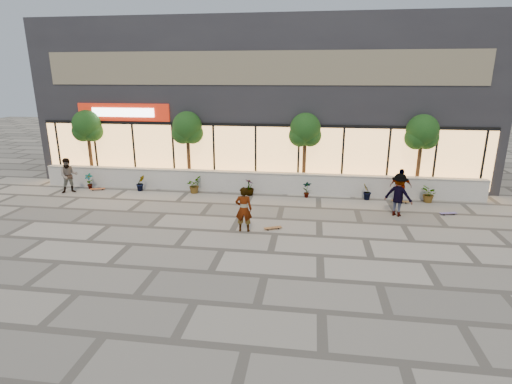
# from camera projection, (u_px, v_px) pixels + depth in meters

# --- Properties ---
(ground) EXTENTS (80.00, 80.00, 0.00)m
(ground) POSITION_uv_depth(u_px,v_px,m) (222.00, 250.00, 13.47)
(ground) COLOR #A29A8D
(ground) RESTS_ON ground
(planter_wall) EXTENTS (22.00, 0.42, 1.04)m
(planter_wall) POSITION_uv_depth(u_px,v_px,m) (253.00, 182.00, 19.97)
(planter_wall) COLOR silver
(planter_wall) RESTS_ON ground
(retail_building) EXTENTS (24.00, 9.17, 8.50)m
(retail_building) POSITION_uv_depth(u_px,v_px,m) (266.00, 100.00, 24.14)
(retail_building) COLOR #26252A
(retail_building) RESTS_ON ground
(shrub_a) EXTENTS (0.43, 0.29, 0.81)m
(shrub_a) POSITION_uv_depth(u_px,v_px,m) (89.00, 181.00, 20.63)
(shrub_a) COLOR #133E15
(shrub_a) RESTS_ON ground
(shrub_b) EXTENTS (0.57, 0.57, 0.81)m
(shrub_b) POSITION_uv_depth(u_px,v_px,m) (141.00, 183.00, 20.25)
(shrub_b) COLOR #133E15
(shrub_b) RESTS_ON ground
(shrub_c) EXTENTS (0.68, 0.77, 0.81)m
(shrub_c) POSITION_uv_depth(u_px,v_px,m) (194.00, 185.00, 19.88)
(shrub_c) COLOR #133E15
(shrub_c) RESTS_ON ground
(shrub_d) EXTENTS (0.64, 0.64, 0.81)m
(shrub_d) POSITION_uv_depth(u_px,v_px,m) (249.00, 187.00, 19.50)
(shrub_d) COLOR #133E15
(shrub_d) RESTS_ON ground
(shrub_e) EXTENTS (0.46, 0.35, 0.81)m
(shrub_e) POSITION_uv_depth(u_px,v_px,m) (307.00, 189.00, 19.12)
(shrub_e) COLOR #133E15
(shrub_e) RESTS_ON ground
(shrub_f) EXTENTS (0.55, 0.57, 0.81)m
(shrub_f) POSITION_uv_depth(u_px,v_px,m) (367.00, 192.00, 18.74)
(shrub_f) COLOR #133E15
(shrub_f) RESTS_ON ground
(shrub_g) EXTENTS (0.77, 0.84, 0.81)m
(shrub_g) POSITION_uv_depth(u_px,v_px,m) (429.00, 194.00, 18.36)
(shrub_g) COLOR #133E15
(shrub_g) RESTS_ON ground
(tree_west) EXTENTS (1.60, 1.50, 3.92)m
(tree_west) POSITION_uv_depth(u_px,v_px,m) (87.00, 128.00, 21.16)
(tree_west) COLOR #4B2C1B
(tree_west) RESTS_ON ground
(tree_midwest) EXTENTS (1.60, 1.50, 3.92)m
(tree_midwest) POSITION_uv_depth(u_px,v_px,m) (187.00, 130.00, 20.42)
(tree_midwest) COLOR #4B2C1B
(tree_midwest) RESTS_ON ground
(tree_mideast) EXTENTS (1.60, 1.50, 3.92)m
(tree_mideast) POSITION_uv_depth(u_px,v_px,m) (305.00, 132.00, 19.61)
(tree_mideast) COLOR #4B2C1B
(tree_mideast) RESTS_ON ground
(tree_east) EXTENTS (1.60, 1.50, 3.92)m
(tree_east) POSITION_uv_depth(u_px,v_px,m) (422.00, 134.00, 18.87)
(tree_east) COLOR #4B2C1B
(tree_east) RESTS_ON ground
(skater_center) EXTENTS (0.65, 0.45, 1.73)m
(skater_center) POSITION_uv_depth(u_px,v_px,m) (244.00, 209.00, 14.85)
(skater_center) COLOR white
(skater_center) RESTS_ON ground
(skater_left) EXTENTS (1.07, 1.01, 1.76)m
(skater_left) POSITION_uv_depth(u_px,v_px,m) (69.00, 176.00, 19.79)
(skater_left) COLOR #9C7D65
(skater_left) RESTS_ON ground
(skater_right_near) EXTENTS (0.99, 0.52, 1.60)m
(skater_right_near) POSITION_uv_depth(u_px,v_px,m) (401.00, 186.00, 18.18)
(skater_right_near) COLOR silver
(skater_right_near) RESTS_ON ground
(skater_right_far) EXTENTS (1.34, 1.15, 1.80)m
(skater_right_far) POSITION_uv_depth(u_px,v_px,m) (399.00, 195.00, 16.52)
(skater_right_far) COLOR maroon
(skater_right_far) RESTS_ON ground
(skateboard_center) EXTENTS (0.71, 0.46, 0.08)m
(skateboard_center) POSITION_uv_depth(u_px,v_px,m) (273.00, 228.00, 15.22)
(skateboard_center) COLOR brown
(skateboard_center) RESTS_ON ground
(skateboard_left) EXTENTS (0.76, 0.43, 0.09)m
(skateboard_left) POSITION_uv_depth(u_px,v_px,m) (98.00, 189.00, 20.41)
(skateboard_left) COLOR #BD5423
(skateboard_left) RESTS_ON ground
(skateboard_right_near) EXTENTS (0.81, 0.35, 0.09)m
(skateboard_right_near) POSITION_uv_depth(u_px,v_px,m) (400.00, 201.00, 18.39)
(skateboard_right_near) COLOR brown
(skateboard_right_near) RESTS_ON ground
(skateboard_right_far) EXTENTS (0.75, 0.37, 0.09)m
(skateboard_right_far) POSITION_uv_depth(u_px,v_px,m) (448.00, 213.00, 16.83)
(skateboard_right_far) COLOR #5C5093
(skateboard_right_far) RESTS_ON ground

